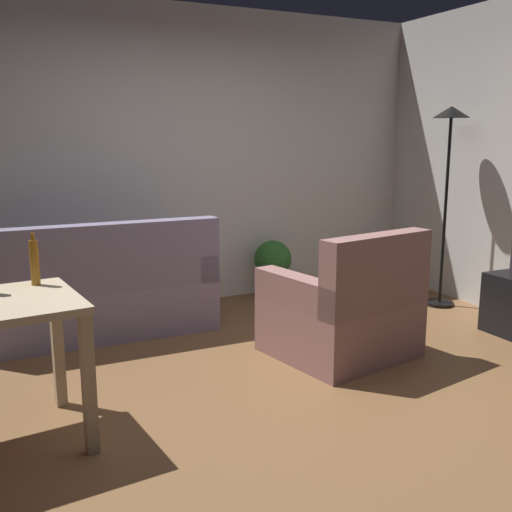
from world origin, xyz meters
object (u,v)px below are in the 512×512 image
object	(u,v)px
torchiere_lamp	(449,152)
armchair	(345,312)
couch	(97,295)
bottle_amber	(35,262)
potted_plant	(273,265)

from	to	relation	value
torchiere_lamp	armchair	xyz separation A→B (m)	(-1.53, -0.71, -1.09)
couch	torchiere_lamp	size ratio (longest dim) A/B	1.00
couch	bottle_amber	distance (m)	1.55
couch	armchair	world-z (taller)	same
torchiere_lamp	potted_plant	distance (m)	1.91
couch	bottle_amber	xyz separation A→B (m)	(-0.55, -1.33, 0.58)
torchiere_lamp	bottle_amber	size ratio (longest dim) A/B	6.36
potted_plant	armchair	world-z (taller)	armchair
torchiere_lamp	potted_plant	world-z (taller)	torchiere_lamp
bottle_amber	armchair	bearing A→B (deg)	1.67
torchiere_lamp	bottle_amber	xyz separation A→B (m)	(-3.59, -0.77, -0.53)
armchair	bottle_amber	xyz separation A→B (m)	(-2.05, -0.06, 0.57)
potted_plant	bottle_amber	size ratio (longest dim) A/B	2.00
couch	torchiere_lamp	xyz separation A→B (m)	(3.03, -0.57, 1.11)
potted_plant	armchair	distance (m)	1.60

